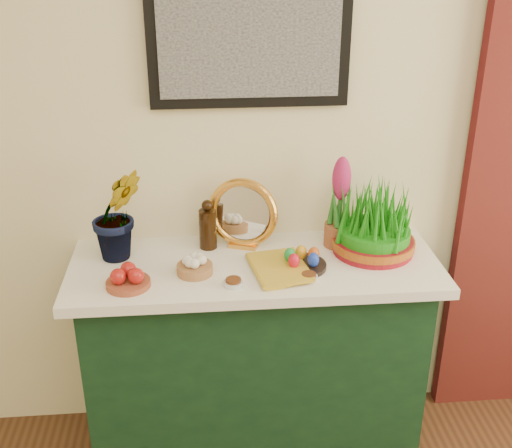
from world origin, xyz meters
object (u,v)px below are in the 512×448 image
Objects in this scene: hyacinth_green at (116,200)px; mirror at (243,214)px; book at (254,271)px; wheatgrass_sabzeh at (374,224)px; sideboard at (255,361)px.

hyacinth_green reaches higher than mirror.
wheatgrass_sabzeh reaches higher than book.
mirror reaches higher than sideboard.
hyacinth_green reaches higher than wheatgrass_sabzeh.
book reaches higher than sideboard.
mirror is 1.11× the size of book.
wheatgrass_sabzeh is at bearing -10.99° from mirror.
wheatgrass_sabzeh is at bearing 5.30° from sideboard.
book is at bearing -84.91° from mirror.
sideboard is 0.75m from wheatgrass_sabzeh.
wheatgrass_sabzeh is (0.50, -0.10, -0.02)m from mirror.
hyacinth_green is 0.98m from wheatgrass_sabzeh.
sideboard is at bearing -29.68° from hyacinth_green.
book is at bearing -40.98° from hyacinth_green.
sideboard is 0.49m from book.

